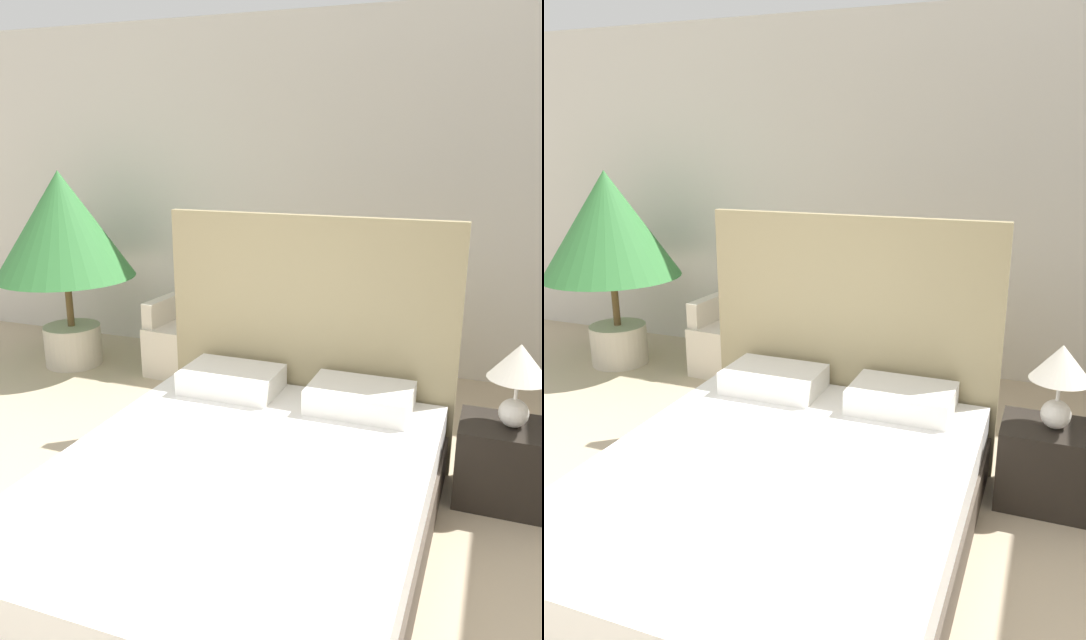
{
  "view_description": "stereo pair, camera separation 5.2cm",
  "coord_description": "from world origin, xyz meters",
  "views": [
    {
      "loc": [
        1.39,
        -1.14,
        1.91
      ],
      "look_at": [
        -0.12,
        2.86,
        0.67
      ],
      "focal_mm": 35.0,
      "sensor_mm": 36.0,
      "label": 1
    },
    {
      "loc": [
        1.43,
        -1.12,
        1.91
      ],
      "look_at": [
        -0.12,
        2.86,
        0.67
      ],
      "focal_mm": 35.0,
      "sensor_mm": 36.0,
      "label": 2
    }
  ],
  "objects": [
    {
      "name": "wall_back",
      "position": [
        0.0,
        3.98,
        1.45
      ],
      "size": [
        10.0,
        0.06,
        2.9
      ],
      "color": "silver",
      "rests_on": "ground_plane"
    },
    {
      "name": "bed",
      "position": [
        0.32,
        1.34,
        0.28
      ],
      "size": [
        1.79,
        2.23,
        1.49
      ],
      "color": "#4C4238",
      "rests_on": "ground_plane"
    },
    {
      "name": "armchair_near_window_left",
      "position": [
        -1.0,
        3.37,
        0.27
      ],
      "size": [
        0.68,
        0.69,
        0.82
      ],
      "rotation": [
        0.0,
        0.0,
        -0.07
      ],
      "color": "beige",
      "rests_on": "ground_plane"
    },
    {
      "name": "armchair_near_window_right",
      "position": [
        -0.11,
        3.37,
        0.27
      ],
      "size": [
        0.65,
        0.67,
        0.82
      ],
      "rotation": [
        0.0,
        0.0,
        0.03
      ],
      "color": "beige",
      "rests_on": "ground_plane"
    },
    {
      "name": "potted_palm",
      "position": [
        -2.08,
        3.12,
        1.16
      ],
      "size": [
        1.16,
        1.16,
        1.67
      ],
      "color": "beige",
      "rests_on": "ground_plane"
    },
    {
      "name": "nightstand",
      "position": [
        1.53,
        2.14,
        0.23
      ],
      "size": [
        0.55,
        0.39,
        0.45
      ],
      "color": "black",
      "rests_on": "ground_plane"
    },
    {
      "name": "table_lamp",
      "position": [
        1.52,
        2.14,
        0.77
      ],
      "size": [
        0.31,
        0.31,
        0.46
      ],
      "color": "white",
      "rests_on": "nightstand"
    },
    {
      "name": "side_table",
      "position": [
        -0.56,
        3.36,
        0.2
      ],
      "size": [
        0.32,
        0.32,
        0.41
      ],
      "color": "gold",
      "rests_on": "ground_plane"
    }
  ]
}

